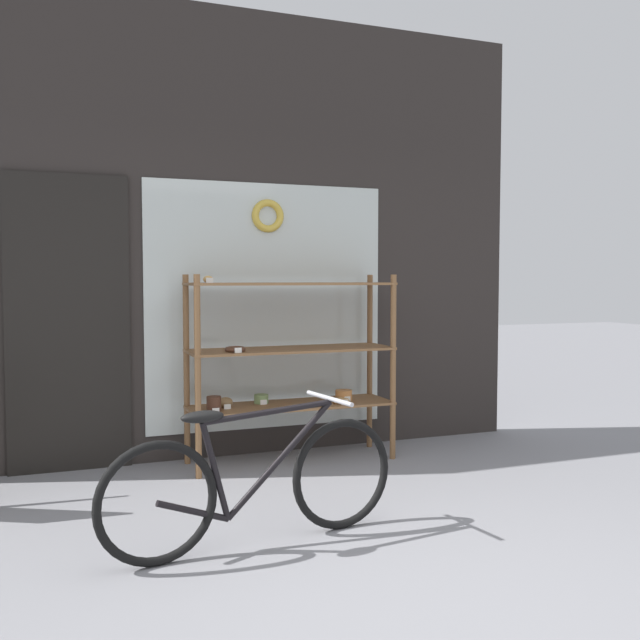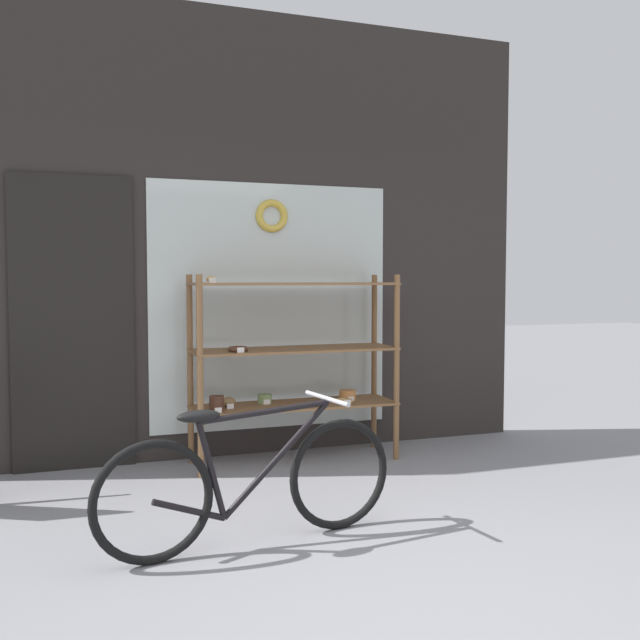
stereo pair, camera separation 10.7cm
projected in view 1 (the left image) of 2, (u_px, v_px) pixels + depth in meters
name	position (u px, v px, depth m)	size (l,w,h in m)	color
ground_plane	(418.00, 611.00, 2.93)	(30.00, 30.00, 0.00)	gray
storefront_facade	(236.00, 241.00, 5.47)	(4.68, 0.13, 3.41)	#2D2826
display_case	(289.00, 355.00, 5.28)	(1.53, 0.46, 1.40)	brown
bicycle	(254.00, 482.00, 3.62)	(1.62, 0.46, 0.74)	black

